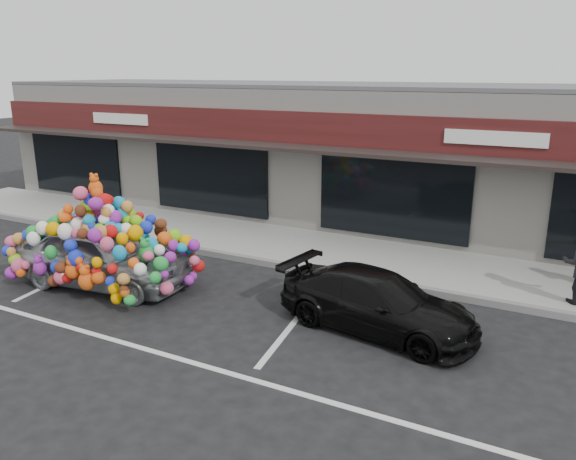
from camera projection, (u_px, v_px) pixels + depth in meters
The scene contains 9 objects.
ground at pixel (181, 294), 12.29m from camera, with size 90.00×90.00×0.00m, color black.
shop_building at pixel (334, 149), 18.88m from camera, with size 24.00×7.20×4.31m.
sidewalk at pixel (270, 243), 15.67m from camera, with size 26.00×3.00×0.15m, color gray.
kerb at pixel (242, 258), 14.40m from camera, with size 26.00×0.18×0.16m, color slate.
parking_stripe_left at pixel (83, 268), 13.88m from camera, with size 0.12×4.40×0.01m, color silver.
parking_stripe_mid at pixel (299, 316), 11.21m from camera, with size 0.12×4.40×0.01m, color silver.
lane_line at pixel (191, 362), 9.44m from camera, with size 14.00×0.12×0.01m, color silver.
toy_car at pixel (102, 249), 12.59m from camera, with size 2.98×4.56×2.55m.
black_sedan at pixel (377, 302), 10.48m from camera, with size 3.84×1.56×1.11m, color black.
Camera 1 is at (7.37, -9.03, 4.74)m, focal length 35.00 mm.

